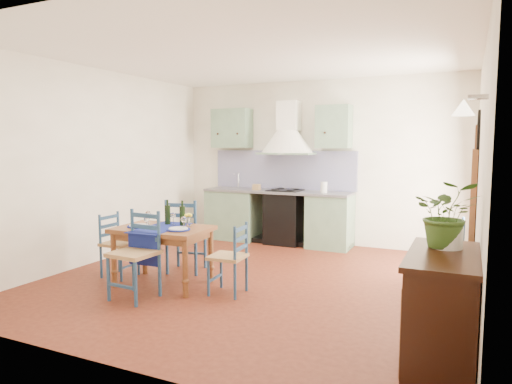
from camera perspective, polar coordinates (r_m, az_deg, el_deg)
floor at (r=5.88m, az=-0.15°, el=-10.97°), size 5.00×5.00×0.00m
back_wall at (r=7.94m, az=3.83°, el=1.18°), size 5.00×0.96×2.80m
right_wall at (r=5.38m, az=26.07°, el=1.36°), size 0.26×5.00×2.80m
left_wall at (r=7.06m, az=-18.86°, el=3.13°), size 0.04×5.00×2.80m
ceiling at (r=5.72m, az=-0.16°, el=16.98°), size 5.00×5.00×0.01m
dining_table at (r=5.66m, az=-11.57°, el=-5.17°), size 1.15×0.88×1.03m
chair_near at (r=5.28m, az=-14.77°, el=-7.46°), size 0.48×0.48×0.97m
chair_far at (r=6.21m, az=-8.83°, el=-5.23°), size 0.56×0.56×0.99m
chair_left at (r=6.21m, az=-16.89°, el=-6.24°), size 0.39×0.39×0.82m
chair_right at (r=5.27m, az=-3.28°, el=-8.19°), size 0.41×0.41×0.82m
chair_spare at (r=6.02m, az=23.05°, el=-6.81°), size 0.40×0.40×0.83m
sideboard at (r=3.68m, az=22.17°, el=-13.58°), size 0.50×1.05×0.94m
potted_plant at (r=3.71m, az=22.78°, el=-2.57°), size 0.49×0.44×0.51m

